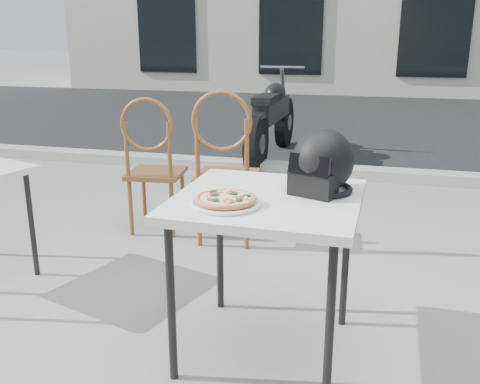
% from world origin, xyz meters
% --- Properties ---
extents(ground, '(80.00, 80.00, 0.00)m').
position_xyz_m(ground, '(0.00, 0.00, 0.00)').
color(ground, gray).
rests_on(ground, ground).
extents(street_asphalt, '(30.00, 8.00, 0.00)m').
position_xyz_m(street_asphalt, '(0.00, 7.00, 0.00)').
color(street_asphalt, black).
rests_on(street_asphalt, ground).
extents(curb, '(30.00, 0.25, 0.12)m').
position_xyz_m(curb, '(0.00, 3.00, 0.06)').
color(curb, '#A3A198').
rests_on(curb, ground).
extents(cafe_table_main, '(0.86, 0.86, 0.80)m').
position_xyz_m(cafe_table_main, '(0.14, -0.44, 0.73)').
color(cafe_table_main, silver).
rests_on(cafe_table_main, ground).
extents(plate, '(0.32, 0.32, 0.02)m').
position_xyz_m(plate, '(-0.01, -0.62, 0.81)').
color(plate, white).
rests_on(plate, cafe_table_main).
extents(pizza, '(0.27, 0.27, 0.03)m').
position_xyz_m(pizza, '(-0.01, -0.62, 0.83)').
color(pizza, '#CA834A').
rests_on(pizza, plate).
extents(helmet, '(0.38, 0.39, 0.30)m').
position_xyz_m(helmet, '(0.37, -0.31, 0.93)').
color(helmet, black).
rests_on(helmet, cafe_table_main).
extents(cafe_chair_main, '(0.48, 0.48, 1.15)m').
position_xyz_m(cafe_chair_main, '(-0.45, 0.86, 0.64)').
color(cafe_chair_main, brown).
rests_on(cafe_chair_main, ground).
extents(cafe_chair_side, '(0.46, 0.46, 1.08)m').
position_xyz_m(cafe_chair_side, '(-1.05, 0.93, 0.60)').
color(cafe_chair_side, brown).
rests_on(cafe_chair_side, ground).
extents(motorcycle, '(0.58, 2.22, 1.11)m').
position_xyz_m(motorcycle, '(-0.68, 3.73, 0.49)').
color(motorcycle, black).
rests_on(motorcycle, street_asphalt).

